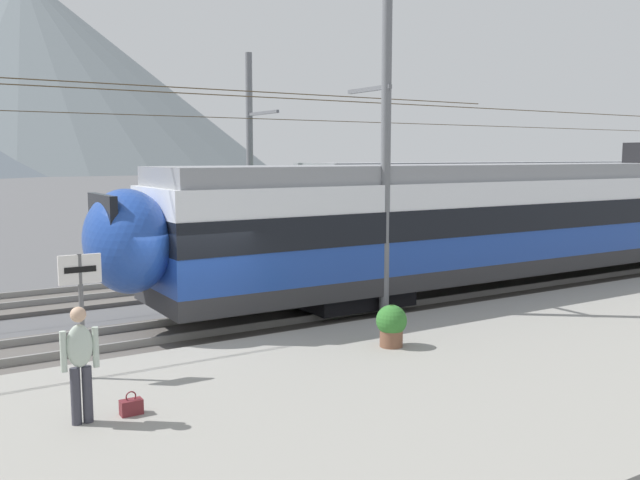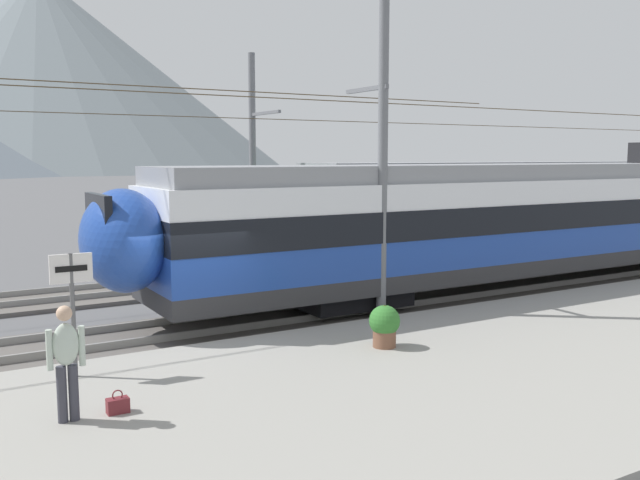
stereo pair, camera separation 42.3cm
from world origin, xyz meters
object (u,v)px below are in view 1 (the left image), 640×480
platform_sign (81,288)px  catenary_mast_mid (383,157)px  train_near_platform (548,215)px  catenary_mast_far_side (252,159)px  handbag_beside_passenger (131,407)px  passenger_walking (80,359)px  train_far_track (591,197)px  potted_plant_platform_edge (391,323)px

platform_sign → catenary_mast_mid: bearing=11.2°
train_near_platform → catenary_mast_far_side: size_ratio=0.65×
platform_sign → handbag_beside_passenger: 2.55m
platform_sign → passenger_walking: bearing=-103.6°
passenger_walking → handbag_beside_passenger: 1.07m
train_far_track → platform_sign: size_ratio=15.27×
train_far_track → handbag_beside_passenger: size_ratio=92.08×
train_far_track → catenary_mast_far_side: (-16.27, 1.81, 1.74)m
train_near_platform → passenger_walking: bearing=-162.7°
catenary_mast_mid → potted_plant_platform_edge: 4.61m
platform_sign → catenary_mast_far_side: bearing=50.9°
handbag_beside_passenger → potted_plant_platform_edge: 5.56m
catenary_mast_far_side → platform_sign: size_ratio=20.31×
catenary_mast_far_side → handbag_beside_passenger: size_ratio=122.48×
platform_sign → potted_plant_platform_edge: size_ratio=2.54×
passenger_walking → handbag_beside_passenger: passenger_walking is taller
train_far_track → catenary_mast_mid: (-16.96, -6.73, 1.84)m
train_near_platform → passenger_walking: 16.25m
catenary_mast_mid → passenger_walking: size_ratio=25.69×
train_near_platform → catenary_mast_mid: 7.86m
potted_plant_platform_edge → catenary_mast_mid: bearing=56.4°
handbag_beside_passenger → potted_plant_platform_edge: bearing=9.0°
passenger_walking → platform_sign: bearing=76.4°
train_near_platform → train_far_track: same height
train_far_track → train_near_platform: bearing=-150.1°
catenary_mast_mid → passenger_walking: 9.14m
train_far_track → passenger_walking: train_far_track is taller
train_near_platform → handbag_beside_passenger: (-14.79, -4.87, -1.80)m
potted_plant_platform_edge → platform_sign: bearing=167.9°
platform_sign → handbag_beside_passenger: bearing=-84.7°
platform_sign → passenger_walking: platform_sign is taller
catenary_mast_mid → catenary_mast_far_side: (0.69, 8.54, -0.09)m
train_near_platform → potted_plant_platform_edge: train_near_platform is taller
train_near_platform → platform_sign: (-14.99, -2.78, -0.35)m
train_far_track → passenger_walking: size_ratio=19.31×
train_far_track → potted_plant_platform_edge: train_far_track is taller
handbag_beside_passenger → potted_plant_platform_edge: size_ratio=0.42×
platform_sign → potted_plant_platform_edge: platform_sign is taller
train_far_track → catenary_mast_far_side: 16.46m
train_near_platform → train_far_track: (9.43, 5.42, 0.00)m
train_far_track → catenary_mast_mid: 18.34m
train_near_platform → platform_sign: size_ratio=13.23×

